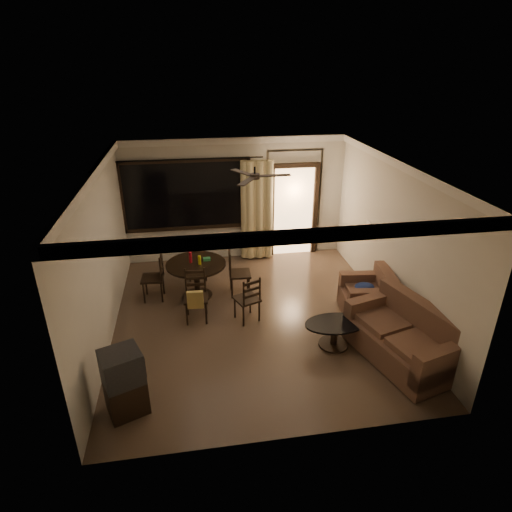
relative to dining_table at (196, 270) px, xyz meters
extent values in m
plane|color=#7F6651|center=(1.00, -0.99, -0.57)|extent=(5.50, 5.50, 0.00)
plane|color=beige|center=(1.00, 1.76, 0.83)|extent=(5.00, 0.00, 5.00)
plane|color=beige|center=(1.00, -3.74, 0.83)|extent=(5.00, 0.00, 5.00)
plane|color=beige|center=(-1.50, -0.99, 0.83)|extent=(0.00, 5.50, 5.50)
plane|color=beige|center=(3.50, -0.99, 0.83)|extent=(0.00, 5.50, 5.50)
plane|color=white|center=(1.00, -0.99, 2.23)|extent=(5.50, 5.50, 0.00)
cube|color=black|center=(-0.10, 1.73, 1.00)|extent=(2.70, 0.04, 1.45)
cylinder|color=black|center=(0.00, 1.64, 1.81)|extent=(3.20, 0.03, 0.03)
cube|color=#FFC684|center=(2.35, 1.72, 0.48)|extent=(0.91, 0.03, 2.08)
cube|color=white|center=(3.48, 0.06, 0.73)|extent=(0.02, 0.18, 0.12)
cylinder|color=black|center=(1.00, -0.99, 2.17)|extent=(0.03, 0.03, 0.12)
cylinder|color=black|center=(1.00, -0.99, 2.08)|extent=(0.16, 0.16, 0.08)
cylinder|color=black|center=(0.00, 0.00, 0.13)|extent=(1.16, 1.16, 0.04)
cylinder|color=black|center=(0.00, 0.00, -0.22)|extent=(0.12, 0.12, 0.68)
cylinder|color=black|center=(0.00, 0.00, -0.56)|extent=(0.58, 0.58, 0.03)
cylinder|color=maroon|center=(-0.10, 0.05, 0.26)|extent=(0.06, 0.06, 0.22)
cylinder|color=#B1A212|center=(0.07, -0.05, 0.24)|extent=(0.06, 0.06, 0.18)
cube|color=#22743E|center=(0.22, 0.10, 0.18)|extent=(0.14, 0.10, 0.05)
cube|color=black|center=(-0.85, 0.04, -0.12)|extent=(0.44, 0.44, 0.04)
cube|color=black|center=(0.85, -0.04, -0.12)|extent=(0.44, 0.44, 0.04)
cube|color=black|center=(-0.05, -0.85, -0.12)|extent=(0.44, 0.44, 0.04)
cube|color=tan|center=(-0.06, -1.08, -0.02)|extent=(0.28, 0.09, 0.32)
cube|color=black|center=(0.04, 0.80, -0.12)|extent=(0.44, 0.44, 0.04)
cube|color=black|center=(-1.05, -2.93, -0.32)|extent=(0.63, 0.60, 0.50)
cube|color=black|center=(-1.05, -2.93, 0.16)|extent=(0.63, 0.60, 0.45)
cube|color=black|center=(-0.82, -2.83, 0.16)|extent=(0.15, 0.34, 0.31)
cube|color=#3F1E1D|center=(3.05, -2.50, -0.33)|extent=(1.37, 1.93, 0.44)
cube|color=#3F1E1D|center=(3.39, -2.41, 0.03)|extent=(0.68, 1.74, 0.71)
cube|color=#3F1E1D|center=(3.26, -3.25, -0.11)|extent=(0.95, 0.44, 0.55)
cube|color=#3F1E1D|center=(2.84, -1.76, -0.11)|extent=(0.95, 0.44, 0.55)
cube|color=#3F1E1D|center=(3.00, -2.52, -0.08)|extent=(1.05, 1.65, 0.13)
cube|color=#3F1E1D|center=(3.05, -1.13, -0.35)|extent=(0.94, 0.94, 0.40)
cube|color=#3F1E1D|center=(3.37, -1.17, -0.02)|extent=(0.30, 0.87, 0.65)
cube|color=#3F1E1D|center=(3.01, -1.46, -0.15)|extent=(0.87, 0.28, 0.50)
cube|color=#3F1E1D|center=(3.09, -0.80, -0.15)|extent=(0.87, 0.28, 0.50)
cube|color=#3F1E1D|center=(3.00, -1.12, -0.12)|extent=(0.67, 0.72, 0.12)
ellipsoid|color=navy|center=(3.00, -1.12, -0.01)|extent=(0.36, 0.30, 0.11)
ellipsoid|color=black|center=(2.16, -1.99, -0.15)|extent=(1.01, 0.60, 0.03)
cylinder|color=black|center=(2.16, -1.99, -0.36)|extent=(0.11, 0.11, 0.40)
cylinder|color=black|center=(2.16, -1.99, -0.56)|extent=(0.49, 0.49, 0.03)
cube|color=black|center=(0.85, -0.99, -0.14)|extent=(0.52, 0.52, 0.04)
camera|label=1|loc=(-0.04, -7.52, 3.79)|focal=30.00mm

